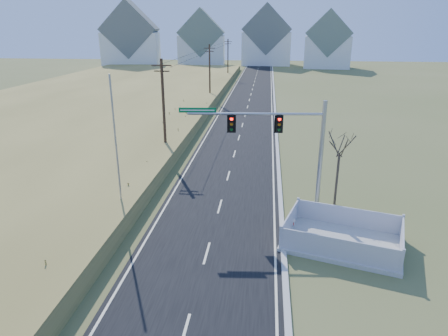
# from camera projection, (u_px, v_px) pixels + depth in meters

# --- Properties ---
(ground) EXTENTS (260.00, 260.00, 0.00)m
(ground) POSITION_uv_depth(u_px,v_px,m) (212.00, 236.00, 23.55)
(ground) COLOR brown
(ground) RESTS_ON ground
(road) EXTENTS (8.00, 180.00, 0.06)m
(road) POSITION_uv_depth(u_px,v_px,m) (250.00, 96.00, 70.37)
(road) COLOR black
(road) RESTS_ON ground
(curb) EXTENTS (0.30, 180.00, 0.18)m
(curb) POSITION_uv_depth(u_px,v_px,m) (274.00, 96.00, 69.93)
(curb) COLOR #B2AFA8
(curb) RESTS_ON ground
(reed_marsh) EXTENTS (38.00, 110.00, 1.30)m
(reed_marsh) POSITION_uv_depth(u_px,v_px,m) (96.00, 100.00, 63.24)
(reed_marsh) COLOR tan
(reed_marsh) RESTS_ON ground
(utility_pole_near) EXTENTS (1.80, 0.26, 9.00)m
(utility_pole_near) POSITION_uv_depth(u_px,v_px,m) (164.00, 107.00, 36.69)
(utility_pole_near) COLOR #422D1E
(utility_pole_near) RESTS_ON ground
(utility_pole_mid) EXTENTS (1.80, 0.26, 9.00)m
(utility_pole_mid) POSITION_uv_depth(u_px,v_px,m) (210.00, 72.00, 64.79)
(utility_pole_mid) COLOR #422D1E
(utility_pole_mid) RESTS_ON ground
(utility_pole_far) EXTENTS (1.80, 0.26, 9.00)m
(utility_pole_far) POSITION_uv_depth(u_px,v_px,m) (228.00, 58.00, 92.90)
(utility_pole_far) COLOR #422D1E
(utility_pole_far) RESTS_ON ground
(condo_nw) EXTENTS (17.69, 13.38, 19.05)m
(condo_nw) POSITION_uv_depth(u_px,v_px,m) (131.00, 41.00, 118.51)
(condo_nw) COLOR white
(condo_nw) RESTS_ON ground
(condo_nnw) EXTENTS (14.93, 11.17, 17.03)m
(condo_nnw) POSITION_uv_depth(u_px,v_px,m) (202.00, 43.00, 124.22)
(condo_nnw) COLOR white
(condo_nnw) RESTS_ON ground
(condo_n) EXTENTS (15.27, 10.20, 18.54)m
(condo_n) POSITION_uv_depth(u_px,v_px,m) (266.00, 40.00, 125.71)
(condo_n) COLOR white
(condo_n) RESTS_ON ground
(condo_ne) EXTENTS (14.12, 10.51, 16.52)m
(condo_ne) POSITION_uv_depth(u_px,v_px,m) (328.00, 44.00, 116.64)
(condo_ne) COLOR white
(condo_ne) RESTS_ON ground
(traffic_signal_mast) EXTENTS (9.29, 1.08, 7.41)m
(traffic_signal_mast) POSITION_uv_depth(u_px,v_px,m) (292.00, 146.00, 25.29)
(traffic_signal_mast) COLOR #9EA0A5
(traffic_signal_mast) RESTS_ON ground
(fence_enclosure) EXTENTS (7.35, 5.99, 1.46)m
(fence_enclosure) POSITION_uv_depth(u_px,v_px,m) (342.00, 240.00, 22.48)
(fence_enclosure) COLOR #B7B5AD
(fence_enclosure) RESTS_ON ground
(open_sign) EXTENTS (0.52, 0.13, 0.64)m
(open_sign) POSITION_uv_depth(u_px,v_px,m) (291.00, 223.00, 24.33)
(open_sign) COLOR white
(open_sign) RESTS_ON ground
(flagpole) EXTENTS (0.41, 0.41, 9.10)m
(flagpole) POSITION_uv_depth(u_px,v_px,m) (118.00, 164.00, 24.66)
(flagpole) COLOR #B7B5AD
(flagpole) RESTS_ON ground
(bare_tree) EXTENTS (2.07, 2.07, 5.48)m
(bare_tree) POSITION_uv_depth(u_px,v_px,m) (340.00, 143.00, 26.24)
(bare_tree) COLOR #4C3F33
(bare_tree) RESTS_ON ground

